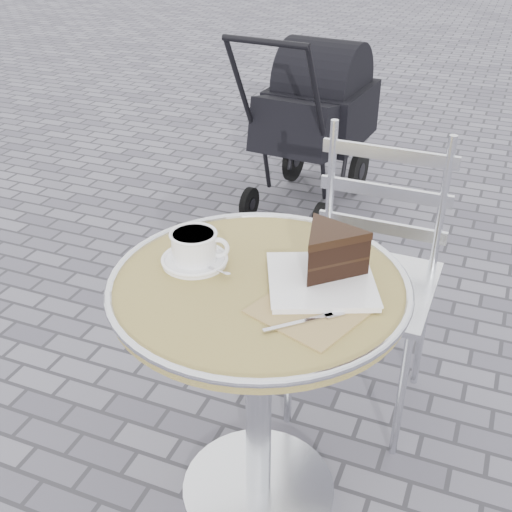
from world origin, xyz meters
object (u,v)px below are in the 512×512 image
at_px(cake_plate_set, 328,258).
at_px(bistro_chair, 375,243).
at_px(cafe_table, 259,338).
at_px(baby_stroller, 313,124).
at_px(cappuccino_set, 195,250).

distance_m(cake_plate_set, bistro_chair, 0.55).
xyz_separation_m(cafe_table, cake_plate_set, (0.14, 0.07, 0.22)).
distance_m(cake_plate_set, baby_stroller, 2.01).
relative_size(bistro_chair, baby_stroller, 0.94).
bearing_deg(cafe_table, cake_plate_set, 25.60).
bearing_deg(cappuccino_set, bistro_chair, 42.71).
distance_m(bistro_chair, baby_stroller, 1.51).
distance_m(cappuccino_set, cake_plate_set, 0.33).
distance_m(cafe_table, cappuccino_set, 0.27).
distance_m(cappuccino_set, bistro_chair, 0.68).
relative_size(cafe_table, bistro_chair, 0.80).
height_order(cappuccino_set, baby_stroller, baby_stroller).
relative_size(cappuccino_set, bistro_chair, 0.20).
relative_size(cafe_table, cake_plate_set, 1.84).
xyz_separation_m(cafe_table, baby_stroller, (-0.47, 1.94, -0.13)).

